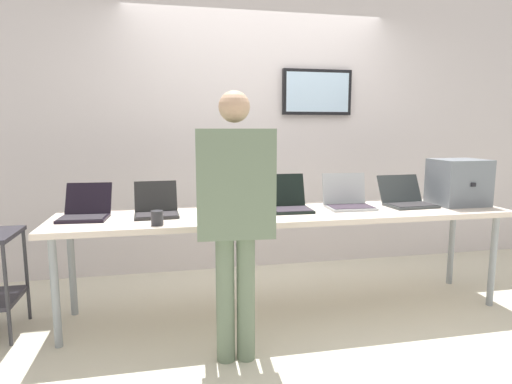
% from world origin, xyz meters
% --- Properties ---
extents(ground, '(8.00, 8.00, 0.04)m').
position_xyz_m(ground, '(0.00, 0.00, -0.02)').
color(ground, beige).
extents(back_wall, '(8.00, 0.11, 2.76)m').
position_xyz_m(back_wall, '(0.01, 1.13, 1.38)').
color(back_wall, silver).
rests_on(back_wall, ground).
extents(workbench, '(3.41, 0.70, 0.77)m').
position_xyz_m(workbench, '(0.00, 0.00, 0.73)').
color(workbench, beige).
rests_on(workbench, ground).
extents(equipment_box, '(0.40, 0.35, 0.37)m').
position_xyz_m(equipment_box, '(1.45, 0.02, 0.96)').
color(equipment_box, slate).
rests_on(equipment_box, workbench).
extents(laptop_station_0, '(0.34, 0.37, 0.23)m').
position_xyz_m(laptop_station_0, '(-1.45, 0.08, 0.83)').
color(laptop_station_0, black).
rests_on(laptop_station_0, workbench).
extents(laptop_station_1, '(0.32, 0.32, 0.24)m').
position_xyz_m(laptop_station_1, '(-0.97, 0.07, 0.83)').
color(laptop_station_1, '#282727').
rests_on(laptop_station_1, workbench).
extents(laptop_station_2, '(0.34, 0.34, 0.26)m').
position_xyz_m(laptop_station_2, '(-0.45, 0.07, 0.83)').
color(laptop_station_2, '#B1B5BC').
rests_on(laptop_station_2, workbench).
extents(laptop_station_3, '(0.31, 0.36, 0.26)m').
position_xyz_m(laptop_station_3, '(0.03, 0.08, 0.83)').
color(laptop_station_3, black).
rests_on(laptop_station_3, workbench).
extents(laptop_station_4, '(0.37, 0.31, 0.26)m').
position_xyz_m(laptop_station_4, '(0.51, 0.08, 0.84)').
color(laptop_station_4, '#ABB0B4').
rests_on(laptop_station_4, workbench).
extents(laptop_station_5, '(0.39, 0.37, 0.24)m').
position_xyz_m(laptop_station_5, '(1.02, 0.06, 0.83)').
color(laptop_station_5, '#363C3C').
rests_on(laptop_station_5, workbench).
extents(person, '(0.46, 0.61, 1.61)m').
position_xyz_m(person, '(-0.51, -0.62, 0.97)').
color(person, slate).
rests_on(person, ground).
extents(coffee_mug, '(0.08, 0.08, 0.09)m').
position_xyz_m(coffee_mug, '(-0.96, -0.25, 0.82)').
color(coffee_mug, '#2E2E32').
rests_on(coffee_mug, workbench).
extents(paper_sheet, '(0.29, 0.34, 0.00)m').
position_xyz_m(paper_sheet, '(-0.68, -0.17, 0.78)').
color(paper_sheet, white).
rests_on(paper_sheet, workbench).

